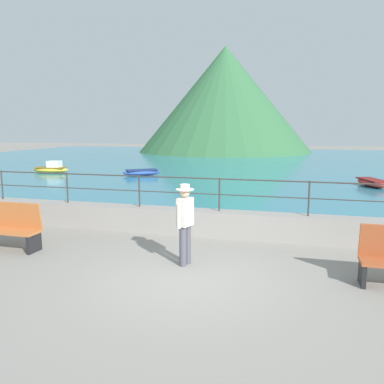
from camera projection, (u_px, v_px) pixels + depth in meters
name	position (u px, v px, depth m)	size (l,w,h in m)	color
ground_plane	(187.00, 279.00, 7.75)	(120.00, 120.00, 0.00)	gray
promenade_wall	(219.00, 224.00, 10.74)	(20.00, 0.56, 0.70)	gray
railing	(219.00, 188.00, 10.58)	(18.44, 0.04, 0.90)	#383330
lake_water	(273.00, 163.00, 32.37)	(64.00, 44.32, 0.06)	teal
hill_main	(225.00, 100.00, 46.79)	(20.39, 20.39, 12.24)	#33663D
bench_main	(8.00, 226.00, 9.64)	(1.71, 0.59, 1.13)	#B76633
person_walking	(185.00, 220.00, 8.40)	(0.38, 0.55, 1.75)	#4C4C56
bollard	(14.00, 219.00, 11.41)	(0.24, 0.24, 0.62)	gray
boat_0	(52.00, 169.00, 25.33)	(2.41, 1.24, 0.76)	gold
boat_1	(142.00, 172.00, 23.92)	(2.39, 2.08, 0.36)	#2D4C9E
boat_2	(372.00, 182.00, 19.46)	(1.62, 2.47, 0.36)	red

